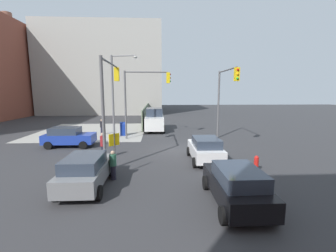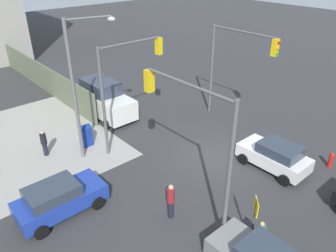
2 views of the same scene
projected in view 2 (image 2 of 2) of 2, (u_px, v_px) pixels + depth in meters
The scene contains 16 objects.
ground_plane at pixel (214, 157), 19.50m from camera, with size 120.00×120.00×0.00m, color #333335.
sidewalk_corner at pixel (7, 149), 20.24m from camera, with size 12.00×12.00×0.01m, color #9E9B93.
construction_fence at pixel (37, 73), 29.20m from camera, with size 20.59×0.12×2.40m, color #607056.
traffic_signal_nw_corner at pixel (194, 129), 13.00m from camera, with size 5.10×0.36×6.50m.
traffic_signal_se_corner at pixel (235, 58), 21.63m from camera, with size 5.12×0.36×6.50m.
traffic_signal_ne_corner at pixel (126, 76), 18.67m from camera, with size 0.36×4.44×6.50m.
street_lamp_corner at pixel (80, 81), 17.50m from camera, with size 0.95×2.61×8.00m.
warning_sign_two_way at pixel (255, 215), 12.96m from camera, with size 0.48×0.48×2.40m.
mailbox_blue at pixel (86, 135), 20.34m from camera, with size 0.56×0.64×1.43m.
fire_hydrant at pixel (331, 160), 18.39m from camera, with size 0.26×0.26×0.94m.
sedan_blue at pixel (59, 198), 14.99m from camera, with size 2.02×4.04×1.62m.
coupe_white at pixel (275, 156), 18.12m from camera, with size 3.86×2.02×1.62m.
van_white_delivery at pixel (104, 99), 23.95m from camera, with size 5.40×2.32×2.62m.
pedestrian_crossing at pixel (171, 200), 14.71m from camera, with size 0.36×0.36×1.82m.
pedestrian_waiting at pixel (260, 236), 13.07m from camera, with size 0.36×0.36×1.55m.
pedestrian_walking_north at pixel (44, 143), 19.31m from camera, with size 0.36×0.36×1.66m.
Camera 2 is at (-10.47, 12.78, 10.87)m, focal length 35.00 mm.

